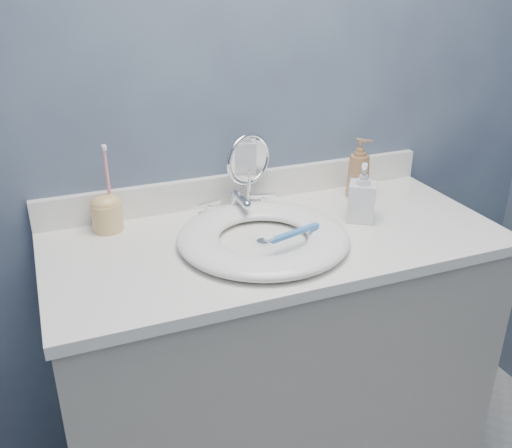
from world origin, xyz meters
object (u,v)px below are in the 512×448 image
soap_bottle_amber (359,168)px  toothbrush_holder (107,211)px  makeup_mirror (249,168)px  soap_bottle_clear (362,193)px

soap_bottle_amber → toothbrush_holder: bearing=137.8°
toothbrush_holder → soap_bottle_amber: bearing=-3.2°
makeup_mirror → soap_bottle_amber: makeup_mirror is taller
soap_bottle_amber → toothbrush_holder: (-0.76, 0.04, -0.04)m
makeup_mirror → toothbrush_holder: 0.42m
makeup_mirror → soap_bottle_amber: 0.35m
soap_bottle_amber → toothbrush_holder: size_ratio=0.78×
makeup_mirror → soap_bottle_amber: (0.35, -0.04, -0.03)m
makeup_mirror → soap_bottle_clear: (0.27, -0.19, -0.04)m
makeup_mirror → toothbrush_holder: (-0.41, 0.00, -0.07)m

